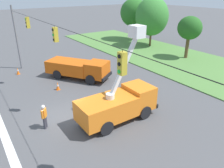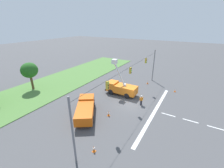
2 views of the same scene
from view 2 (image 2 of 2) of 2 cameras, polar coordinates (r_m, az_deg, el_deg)
ground_plane at (r=25.67m, az=6.74°, el=-7.58°), size 200.00×200.00×0.00m
grass_verge at (r=35.90m, az=-20.48°, el=0.20°), size 56.00×12.00×0.10m
lane_markings at (r=24.36m, az=19.43°, el=-10.62°), size 17.60×15.25×0.01m
signal_gantry at (r=23.73m, az=7.17°, el=1.68°), size 26.20×0.33×7.20m
tree_centre at (r=33.55m, az=-28.94°, el=4.54°), size 3.25×2.89×5.61m
utility_truck_bucket_lift at (r=28.30m, az=3.40°, el=-1.33°), size 2.37×5.97×6.61m
utility_truck_support_near at (r=22.45m, az=-10.05°, el=-9.15°), size 6.91×5.71×2.02m
road_worker at (r=25.21m, az=11.10°, el=-5.86°), size 0.51×0.47×1.77m
traffic_cone_foreground_left at (r=32.11m, az=22.87°, el=-2.26°), size 0.36×0.36×0.66m
traffic_cone_foreground_right at (r=17.36m, az=-6.93°, el=-23.29°), size 0.36×0.36×0.78m
traffic_cone_mid_left at (r=34.33m, az=13.40°, el=0.62°), size 0.36×0.36×0.75m
traffic_cone_mid_right at (r=22.38m, az=-1.33°, el=-11.16°), size 0.36×0.36×0.78m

